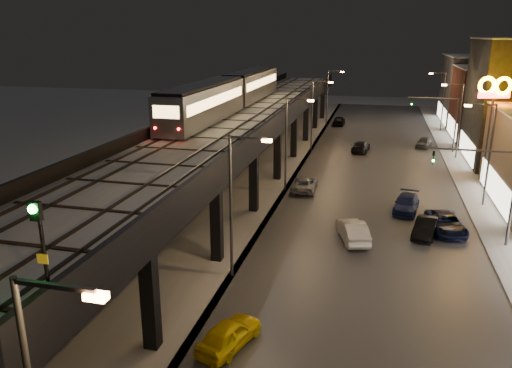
# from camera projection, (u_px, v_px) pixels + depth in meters

# --- Properties ---
(road_surface) EXTENTS (17.00, 120.00, 0.06)m
(road_surface) POSITION_uv_depth(u_px,v_px,m) (373.00, 185.00, 49.84)
(road_surface) COLOR #46474D
(road_surface) RESTS_ON ground
(sidewalk_right) EXTENTS (4.00, 120.00, 0.14)m
(sidewalk_right) POSITION_uv_depth(u_px,v_px,m) (480.00, 192.00, 47.53)
(sidewalk_right) COLOR #9FA1A8
(sidewalk_right) RESTS_ON ground
(under_viaduct_pavement) EXTENTS (11.00, 120.00, 0.06)m
(under_viaduct_pavement) POSITION_uv_depth(u_px,v_px,m) (243.00, 177.00, 52.94)
(under_viaduct_pavement) COLOR #9FA1A8
(under_viaduct_pavement) RESTS_ON ground
(elevated_viaduct) EXTENTS (9.00, 100.00, 6.30)m
(elevated_viaduct) POSITION_uv_depth(u_px,v_px,m) (234.00, 130.00, 48.39)
(elevated_viaduct) COLOR black
(elevated_viaduct) RESTS_ON ground
(viaduct_trackbed) EXTENTS (8.40, 100.00, 0.32)m
(viaduct_trackbed) POSITION_uv_depth(u_px,v_px,m) (234.00, 122.00, 48.29)
(viaduct_trackbed) COLOR #B2B7C1
(viaduct_trackbed) RESTS_ON elevated_viaduct
(viaduct_parapet_streetside) EXTENTS (0.30, 100.00, 1.10)m
(viaduct_parapet_streetside) POSITION_uv_depth(u_px,v_px,m) (278.00, 119.00, 47.18)
(viaduct_parapet_streetside) COLOR black
(viaduct_parapet_streetside) RESTS_ON elevated_viaduct
(viaduct_parapet_far) EXTENTS (0.30, 100.00, 1.10)m
(viaduct_parapet_far) POSITION_uv_depth(u_px,v_px,m) (192.00, 115.00, 49.18)
(viaduct_parapet_far) COLOR black
(viaduct_parapet_far) RESTS_ON elevated_viaduct
(building_e) EXTENTS (12.20, 12.20, 10.16)m
(building_e) POSITION_uv_depth(u_px,v_px,m) (500.00, 104.00, 69.67)
(building_e) COLOR #572118
(building_e) RESTS_ON ground
(building_f) EXTENTS (12.20, 16.20, 11.16)m
(building_f) POSITION_uv_depth(u_px,v_px,m) (483.00, 90.00, 82.54)
(building_f) COLOR #36363A
(building_f) RESTS_ON ground
(streetlight_left_1) EXTENTS (2.57, 0.28, 9.00)m
(streetlight_left_1) POSITION_uv_depth(u_px,v_px,m) (235.00, 197.00, 29.71)
(streetlight_left_1) COLOR #38383A
(streetlight_left_1) RESTS_ON ground
(streetlight_left_2) EXTENTS (2.57, 0.28, 9.00)m
(streetlight_left_2) POSITION_uv_depth(u_px,v_px,m) (289.00, 138.00, 46.44)
(streetlight_left_2) COLOR #38383A
(streetlight_left_2) RESTS_ON ground
(streetlight_right_2) EXTENTS (2.56, 0.28, 9.00)m
(streetlight_right_2) POSITION_uv_depth(u_px,v_px,m) (487.00, 148.00, 42.49)
(streetlight_right_2) COLOR #38383A
(streetlight_right_2) RESTS_ON ground
(streetlight_left_3) EXTENTS (2.57, 0.28, 9.00)m
(streetlight_left_3) POSITION_uv_depth(u_px,v_px,m) (314.00, 111.00, 63.16)
(streetlight_left_3) COLOR #38383A
(streetlight_left_3) RESTS_ON ground
(streetlight_right_3) EXTENTS (2.56, 0.28, 9.00)m
(streetlight_right_3) POSITION_uv_depth(u_px,v_px,m) (458.00, 116.00, 59.22)
(streetlight_right_3) COLOR #38383A
(streetlight_right_3) RESTS_ON ground
(streetlight_left_4) EXTENTS (2.57, 0.28, 9.00)m
(streetlight_left_4) POSITION_uv_depth(u_px,v_px,m) (329.00, 94.00, 79.89)
(streetlight_left_4) COLOR #38383A
(streetlight_left_4) RESTS_ON ground
(streetlight_right_4) EXTENTS (2.56, 0.28, 9.00)m
(streetlight_right_4) POSITION_uv_depth(u_px,v_px,m) (442.00, 98.00, 75.94)
(streetlight_right_4) COLOR #38383A
(streetlight_right_4) RESTS_ON ground
(traffic_light_rig_a) EXTENTS (6.10, 0.34, 7.00)m
(traffic_light_rig_a) POSITION_uv_depth(u_px,v_px,m) (497.00, 185.00, 34.55)
(traffic_light_rig_a) COLOR #38383A
(traffic_light_rig_a) RESTS_ON ground
(traffic_light_rig_b) EXTENTS (6.10, 0.34, 7.00)m
(traffic_light_rig_b) POSITION_uv_depth(u_px,v_px,m) (447.00, 118.00, 62.42)
(traffic_light_rig_b) COLOR #38383A
(traffic_light_rig_b) RESTS_ON ground
(subway_train) EXTENTS (2.95, 35.75, 3.53)m
(subway_train) POSITION_uv_depth(u_px,v_px,m) (232.00, 92.00, 55.30)
(subway_train) COLOR gray
(subway_train) RESTS_ON viaduct_trackbed
(rail_signal) EXTENTS (0.37, 0.44, 3.24)m
(rail_signal) POSITION_uv_depth(u_px,v_px,m) (39.00, 231.00, 14.95)
(rail_signal) COLOR black
(rail_signal) RESTS_ON viaduct_trackbed
(car_taxi) EXTENTS (2.73, 4.30, 1.37)m
(car_taxi) POSITION_uv_depth(u_px,v_px,m) (229.00, 335.00, 24.01)
(car_taxi) COLOR yellow
(car_taxi) RESTS_ON ground
(car_near_white) EXTENTS (2.88, 4.92, 1.53)m
(car_near_white) POSITION_uv_depth(u_px,v_px,m) (353.00, 231.00, 36.35)
(car_near_white) COLOR silver
(car_near_white) RESTS_ON ground
(car_mid_silver) EXTENTS (2.41, 4.91, 1.34)m
(car_mid_silver) POSITION_uv_depth(u_px,v_px,m) (304.00, 184.00, 48.02)
(car_mid_silver) COLOR gray
(car_mid_silver) RESTS_ON ground
(car_mid_dark) EXTENTS (2.42, 4.89, 1.37)m
(car_mid_dark) POSITION_uv_depth(u_px,v_px,m) (361.00, 147.00, 63.80)
(car_mid_dark) COLOR black
(car_mid_dark) RESTS_ON ground
(car_far_white) EXTENTS (1.90, 4.50, 1.52)m
(car_far_white) POSITION_uv_depth(u_px,v_px,m) (339.00, 121.00, 82.19)
(car_far_white) COLOR black
(car_far_white) RESTS_ON ground
(car_onc_silver) EXTENTS (2.35, 4.37, 1.37)m
(car_onc_silver) POSITION_uv_depth(u_px,v_px,m) (426.00, 228.00, 37.17)
(car_onc_silver) COLOR black
(car_onc_silver) RESTS_ON ground
(car_onc_dark) EXTENTS (3.08, 5.38, 1.41)m
(car_onc_dark) POSITION_uv_depth(u_px,v_px,m) (446.00, 224.00, 37.92)
(car_onc_dark) COLOR black
(car_onc_dark) RESTS_ON ground
(car_onc_white) EXTENTS (2.53, 4.86, 1.34)m
(car_onc_white) POSITION_uv_depth(u_px,v_px,m) (406.00, 204.00, 42.35)
(car_onc_white) COLOR #131D4C
(car_onc_white) RESTS_ON ground
(car_onc_red) EXTENTS (2.48, 4.10, 1.31)m
(car_onc_red) POSITION_uv_depth(u_px,v_px,m) (424.00, 143.00, 66.28)
(car_onc_red) COLOR #44464A
(car_onc_red) RESTS_ON ground
(sign_mcdonalds) EXTENTS (3.19, 0.90, 10.77)m
(sign_mcdonalds) POSITION_uv_depth(u_px,v_px,m) (494.00, 97.00, 47.09)
(sign_mcdonalds) COLOR #38383A
(sign_mcdonalds) RESTS_ON ground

